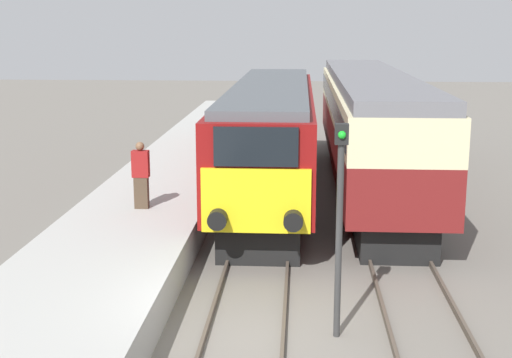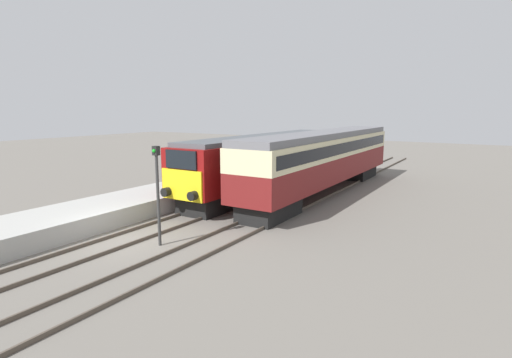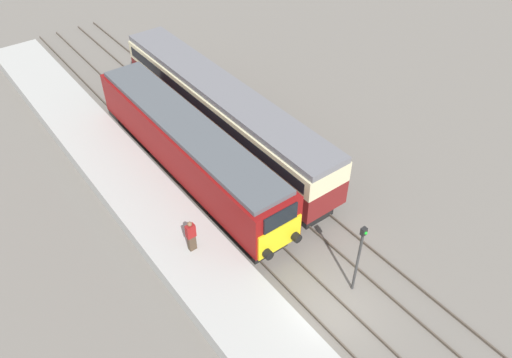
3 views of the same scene
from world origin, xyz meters
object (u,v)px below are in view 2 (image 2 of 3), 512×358
at_px(locomotive, 265,160).
at_px(person_on_platform, 170,173).
at_px(passenger_carriage, 325,156).
at_px(signal_post, 158,187).

xyz_separation_m(locomotive, person_on_platform, (-3.19, -5.42, -0.36)).
relative_size(locomotive, passenger_carriage, 0.88).
bearing_deg(passenger_carriage, signal_post, -97.52).
height_order(locomotive, passenger_carriage, passenger_carriage).
xyz_separation_m(person_on_platform, signal_post, (4.89, -5.76, 0.60)).
bearing_deg(signal_post, person_on_platform, 130.33).
xyz_separation_m(passenger_carriage, signal_post, (-1.70, -12.89, -0.05)).
height_order(passenger_carriage, signal_post, passenger_carriage).
bearing_deg(passenger_carriage, person_on_platform, -132.78).
height_order(locomotive, person_on_platform, locomotive).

